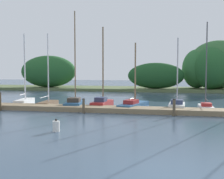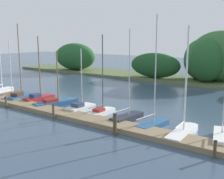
{
  "view_description": "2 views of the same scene",
  "coord_description": "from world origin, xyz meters",
  "views": [
    {
      "loc": [
        0.22,
        -8.72,
        3.02
      ],
      "look_at": [
        -4.65,
        14.32,
        1.49
      ],
      "focal_mm": 47.28,
      "sensor_mm": 36.0,
      "label": 1
    },
    {
      "loc": [
        16.25,
        -3.26,
        6.46
      ],
      "look_at": [
        3.51,
        14.56,
        2.23
      ],
      "focal_mm": 43.91,
      "sensor_mm": 36.0,
      "label": 2
    }
  ],
  "objects": [
    {
      "name": "dock_pier",
      "position": [
        0.0,
        12.28,
        0.17
      ],
      "size": [
        28.5,
        1.8,
        0.35
      ],
      "color": "#847051",
      "rests_on": "ground"
    },
    {
      "name": "mooring_piling_1",
      "position": [
        -6.01,
        11.05,
        0.53
      ],
      "size": [
        0.21,
        0.21,
        1.04
      ],
      "color": "brown",
      "rests_on": "ground"
    },
    {
      "name": "sailboat_1",
      "position": [
        -10.24,
        14.53,
        0.33
      ],
      "size": [
        1.24,
        3.47,
        6.13
      ],
      "rotation": [
        0.0,
        0.0,
        1.66
      ],
      "color": "brown",
      "rests_on": "ground"
    },
    {
      "name": "sailboat_8",
      "position": [
        7.63,
        13.93,
        0.36
      ],
      "size": [
        1.45,
        3.47,
        7.96
      ],
      "rotation": [
        0.0,
        0.0,
        1.41
      ],
      "color": "#285684",
      "rests_on": "ground"
    },
    {
      "name": "sailboat_0",
      "position": [
        -12.55,
        14.81,
        0.41
      ],
      "size": [
        1.42,
        3.28,
        6.19
      ],
      "rotation": [
        0.0,
        0.0,
        1.74
      ],
      "color": "white",
      "rests_on": "ground"
    },
    {
      "name": "mooring_piling_2",
      "position": [
        0.23,
        11.13,
        0.57
      ],
      "size": [
        0.22,
        0.22,
        1.14
      ],
      "color": "brown",
      "rests_on": "ground"
    },
    {
      "name": "sailboat_5",
      "position": [
        0.45,
        14.16,
        0.36
      ],
      "size": [
        1.27,
        2.99,
        5.47
      ],
      "rotation": [
        0.0,
        0.0,
        1.53
      ],
      "color": "white",
      "rests_on": "ground"
    },
    {
      "name": "mooring_piling_3",
      "position": [
        6.3,
        10.99,
        0.74
      ],
      "size": [
        0.3,
        0.3,
        1.46
      ],
      "color": "#4C3D28",
      "rests_on": "ground"
    },
    {
      "name": "mooring_piling_4",
      "position": [
        12.72,
        11.17,
        0.52
      ],
      "size": [
        0.2,
        0.2,
        1.03
      ],
      "color": "#4C3D28",
      "rests_on": "ground"
    },
    {
      "name": "sailboat_7",
      "position": [
        5.31,
        14.21,
        0.32
      ],
      "size": [
        1.28,
        3.42,
        7.06
      ],
      "rotation": [
        0.0,
        0.0,
        1.47
      ],
      "color": "#232833",
      "rests_on": "ground"
    },
    {
      "name": "sailboat_3",
      "position": [
        -5.48,
        14.5,
        0.42
      ],
      "size": [
        1.25,
        3.41,
        6.52
      ],
      "rotation": [
        0.0,
        0.0,
        1.51
      ],
      "color": "maroon",
      "rests_on": "ground"
    },
    {
      "name": "far_shore",
      "position": [
        5.66,
        35.52,
        2.72
      ],
      "size": [
        63.16,
        8.19,
        7.32
      ],
      "color": "#56663D",
      "rests_on": "ground"
    },
    {
      "name": "sailboat_6",
      "position": [
        2.58,
        14.4,
        0.35
      ],
      "size": [
        0.97,
        3.19,
        6.64
      ],
      "rotation": [
        0.0,
        0.0,
        1.57
      ],
      "color": "white",
      "rests_on": "ground"
    },
    {
      "name": "sailboat_4",
      "position": [
        -2.86,
        14.36,
        0.33
      ],
      "size": [
        2.09,
        4.51,
        5.19
      ],
      "rotation": [
        0.0,
        0.0,
        1.32
      ],
      "color": "#285684",
      "rests_on": "ground"
    },
    {
      "name": "sailboat_10",
      "position": [
        12.37,
        14.04,
        0.35
      ],
      "size": [
        1.71,
        3.33,
        6.84
      ],
      "rotation": [
        0.0,
        0.0,
        1.82
      ],
      "color": "white",
      "rests_on": "ground"
    },
    {
      "name": "sailboat_9",
      "position": [
        10.02,
        13.58,
        0.38
      ],
      "size": [
        1.15,
        4.11,
        7.17
      ],
      "rotation": [
        0.0,
        0.0,
        1.61
      ],
      "color": "white",
      "rests_on": "ground"
    },
    {
      "name": "sailboat_2",
      "position": [
        -7.59,
        13.79,
        0.41
      ],
      "size": [
        1.65,
        3.37,
        7.74
      ],
      "rotation": [
        0.0,
        0.0,
        1.71
      ],
      "color": "#285684",
      "rests_on": "ground"
    }
  ]
}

